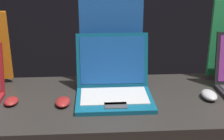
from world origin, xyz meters
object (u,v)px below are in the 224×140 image
(mouse_front, at_px, (11,101))
(mouse_middle, at_px, (63,102))
(promo_stand_middle, at_px, (111,39))
(mouse_back, at_px, (209,95))
(laptop_middle, at_px, (114,84))

(mouse_front, height_order, mouse_middle, mouse_middle)
(promo_stand_middle, bearing_deg, mouse_front, -152.43)
(mouse_middle, relative_size, mouse_back, 0.93)
(laptop_middle, height_order, mouse_middle, laptop_middle)
(promo_stand_middle, bearing_deg, laptop_middle, -90.00)
(laptop_middle, xyz_separation_m, promo_stand_middle, (0.00, 0.20, 0.18))
(laptop_middle, bearing_deg, promo_stand_middle, 90.00)
(mouse_back, bearing_deg, laptop_middle, 172.83)
(mouse_back, bearing_deg, mouse_middle, -178.10)
(mouse_back, bearing_deg, mouse_front, 179.90)
(laptop_middle, height_order, promo_stand_middle, promo_stand_middle)
(mouse_front, xyz_separation_m, promo_stand_middle, (0.49, 0.26, 0.23))
(mouse_middle, xyz_separation_m, mouse_back, (0.71, 0.02, 0.00))
(promo_stand_middle, relative_size, mouse_back, 4.42)
(mouse_middle, distance_m, promo_stand_middle, 0.44)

